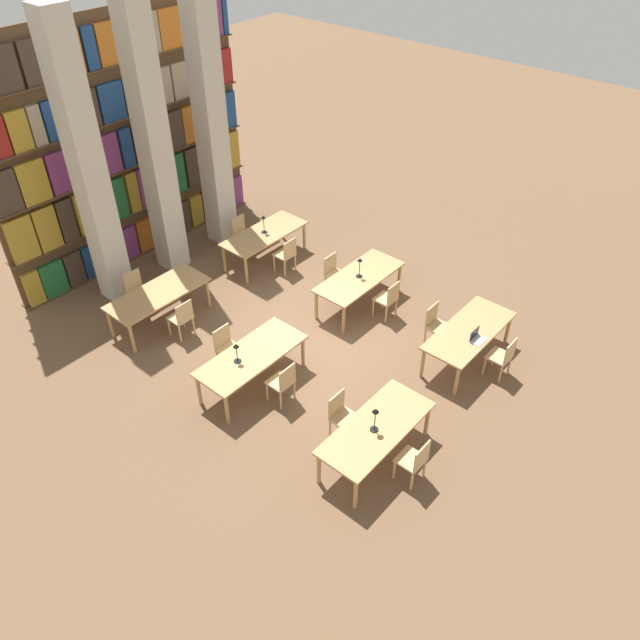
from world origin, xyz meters
name	(u,v)px	position (x,y,z in m)	size (l,w,h in m)	color
ground_plane	(310,340)	(0.00, 0.00, 0.00)	(40.00, 40.00, 0.00)	brown
bookshelf_bank	(128,147)	(0.01, 5.39, 2.64)	(6.52, 0.35, 5.50)	brown
pillar_left	(88,169)	(-1.59, 4.35, 3.00)	(0.55, 0.55, 6.00)	beige
pillar_center	(154,144)	(0.00, 4.35, 3.00)	(0.55, 0.55, 6.00)	beige
pillar_right	(210,123)	(1.59, 4.35, 3.00)	(0.55, 0.55, 6.00)	beige
reading_table_0	(376,430)	(-1.56, -2.81, 0.66)	(2.14, 0.90, 0.74)	tan
chair_0	(414,460)	(-1.53, -3.54, 0.48)	(0.42, 0.40, 0.88)	tan
chair_1	(342,415)	(-1.53, -2.08, 0.48)	(0.42, 0.40, 0.88)	tan
desk_lamp_0	(375,416)	(-1.64, -2.82, 1.06)	(0.14, 0.14, 0.48)	black
reading_table_1	(469,333)	(1.57, -2.70, 0.66)	(2.14, 0.90, 0.74)	tan
chair_2	(502,356)	(1.58, -3.44, 0.48)	(0.42, 0.40, 0.88)	tan
chair_3	(436,324)	(1.58, -1.97, 0.48)	(0.42, 0.40, 0.88)	tan
laptop	(477,338)	(1.40, -2.96, 0.78)	(0.32, 0.22, 0.21)	silver
reading_table_2	(251,357)	(-1.65, -0.04, 0.66)	(2.14, 0.90, 0.74)	tan
chair_4	(283,382)	(-1.60, -0.77, 0.48)	(0.42, 0.40, 0.88)	tan
chair_5	(227,347)	(-1.60, 0.70, 0.48)	(0.42, 0.40, 0.88)	tan
desk_lamp_1	(236,350)	(-1.94, 0.01, 1.02)	(0.14, 0.14, 0.41)	black
reading_table_3	(359,279)	(1.62, 0.00, 0.66)	(2.14, 0.90, 0.74)	tan
chair_6	(388,298)	(1.66, -0.74, 0.48)	(0.42, 0.40, 0.88)	tan
chair_7	(334,273)	(1.66, 0.73, 0.48)	(0.42, 0.40, 0.88)	tan
desk_lamp_2	(360,264)	(1.60, -0.01, 1.05)	(0.14, 0.14, 0.47)	black
reading_table_4	(158,295)	(-1.56, 2.80, 0.66)	(2.14, 0.90, 0.74)	tan
chair_8	(182,317)	(-1.58, 2.06, 0.48)	(0.42, 0.40, 0.88)	tan
chair_9	(138,290)	(-1.58, 3.53, 0.48)	(0.42, 0.40, 0.88)	tan
reading_table_5	(264,236)	(1.57, 2.80, 0.66)	(2.14, 0.90, 0.74)	tan
chair_10	(286,254)	(1.53, 2.07, 0.48)	(0.42, 0.40, 0.88)	tan
chair_11	(242,233)	(1.53, 3.54, 0.48)	(0.42, 0.40, 0.88)	tan
desk_lamp_3	(264,221)	(1.59, 2.82, 1.04)	(0.14, 0.14, 0.45)	black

